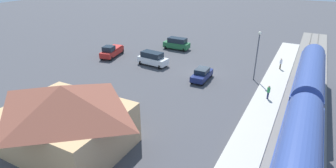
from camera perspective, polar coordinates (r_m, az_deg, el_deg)
The scene contains 11 objects.
ground_plane at distance 41.13m, azimuth 7.11°, elevation 2.03°, with size 200.00×200.00×0.00m, color #424247.
railway_track at distance 38.91m, azimuth 26.67°, elevation -1.70°, with size 4.80×70.00×0.30m.
platform at distance 39.01m, azimuth 20.91°, elevation -0.49°, with size 3.20×46.00×0.30m.
station_building at distance 25.21m, azimuth -20.48°, elevation -6.42°, with size 10.79×8.70×6.16m.
pedestrian_on_platform at distance 45.05m, azimuth 22.42°, elevation 4.07°, with size 0.36×0.36×1.71m.
pedestrian_waiting_far at distance 34.64m, azimuth 20.18°, elevation -1.43°, with size 0.36×0.36×1.71m.
suv_green at distance 52.44m, azimuth 1.84°, elevation 8.44°, with size 4.90×2.40×2.22m.
pickup_red at distance 49.22m, azimuth -11.65°, elevation 6.74°, with size 2.91×5.67×2.14m.
suv_white at distance 44.09m, azimuth -3.21°, elevation 5.32°, with size 5.07×2.76×2.22m.
sedan_navy at distance 38.76m, azimuth 7.07°, elevation 2.02°, with size 1.90×4.52×1.74m.
light_pole_near_platform at distance 39.29m, azimuth 18.13°, elevation 6.79°, with size 0.44×0.44×6.92m.
Camera 1 is at (-13.24, 35.76, 15.40)m, focal length 29.30 mm.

